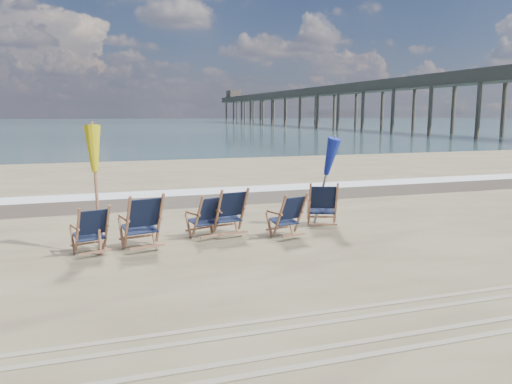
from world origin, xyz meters
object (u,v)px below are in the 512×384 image
beach_chair_3 (244,211)px  beach_chair_2 (220,215)px  beach_chair_4 (301,214)px  beach_chair_0 (107,229)px  beach_chair_1 (160,220)px  umbrella_blue (324,159)px  umbrella_yellow (95,155)px  fishing_pier (331,102)px  beach_chair_5 (336,205)px

beach_chair_3 → beach_chair_2: bearing=-12.1°
beach_chair_2 → beach_chair_4: beach_chair_4 is taller
beach_chair_0 → beach_chair_2: bearing=177.2°
beach_chair_1 → beach_chair_3: (1.81, 0.52, -0.03)m
beach_chair_3 → umbrella_blue: size_ratio=0.51×
beach_chair_0 → beach_chair_3: (2.78, 0.54, 0.06)m
umbrella_yellow → beach_chair_1: bearing=-6.6°
umbrella_yellow → fishing_pier: size_ratio=0.02×
umbrella_yellow → fishing_pier: 83.27m
beach_chair_3 → fishing_pier: 81.56m
beach_chair_0 → beach_chair_1: beach_chair_1 is taller
beach_chair_0 → beach_chair_3: beach_chair_3 is taller
beach_chair_4 → umbrella_yellow: size_ratio=0.41×
beach_chair_4 → fishing_pier: bearing=-131.8°
umbrella_yellow → fishing_pier: bearing=60.3°
beach_chair_4 → beach_chair_1: bearing=-14.5°
beach_chair_5 → umbrella_yellow: 5.27m
beach_chair_3 → beach_chair_5: bearing=170.1°
fishing_pier → umbrella_yellow: bearing=-119.7°
beach_chair_1 → beach_chair_4: 2.90m
beach_chair_1 → fishing_pier: size_ratio=0.01×
fishing_pier → beach_chair_4: bearing=-117.2°
beach_chair_2 → umbrella_yellow: size_ratio=0.40×
umbrella_yellow → beach_chair_5: bearing=4.4°
beach_chair_4 → beach_chair_2: bearing=-33.2°
beach_chair_5 → beach_chair_3: bearing=20.6°
beach_chair_0 → fishing_pier: bearing=-136.2°
beach_chair_0 → umbrella_yellow: size_ratio=0.40×
beach_chair_1 → beach_chair_5: 4.02m
beach_chair_3 → umbrella_yellow: bearing=-2.3°
beach_chair_4 → umbrella_yellow: 4.24m
beach_chair_1 → fishing_pier: 82.89m
beach_chair_0 → fishing_pier: size_ratio=0.01×
beach_chair_2 → umbrella_yellow: 2.79m
beach_chair_1 → beach_chair_2: bearing=-169.9°
beach_chair_4 → fishing_pier: size_ratio=0.01×
beach_chair_1 → beach_chair_3: bearing=-176.5°
beach_chair_1 → beach_chair_4: beach_chair_1 is taller
beach_chair_5 → umbrella_yellow: size_ratio=0.45×
umbrella_yellow → umbrella_blue: umbrella_yellow is taller
umbrella_blue → beach_chair_2: bearing=-172.3°
beach_chair_1 → fishing_pier: bearing=-131.5°
beach_chair_2 → beach_chair_3: (0.51, -0.02, 0.05)m
beach_chair_2 → beach_chair_5: 2.68m
beach_chair_3 → beach_chair_4: 1.21m
beach_chair_4 → umbrella_blue: 1.66m
umbrella_yellow → umbrella_blue: size_ratio=1.15×
beach_chair_4 → umbrella_yellow: bearing=-16.4°
beach_chair_1 → beach_chair_2: 1.41m
umbrella_blue → beach_chair_3: bearing=-169.8°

